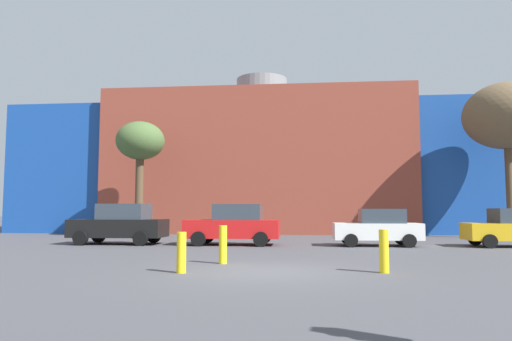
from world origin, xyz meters
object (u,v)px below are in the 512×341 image
Objects in this scene: bollard_yellow_0 at (181,252)px; bollard_yellow_1 at (384,251)px; parked_car_0 at (120,224)px; parked_car_2 at (378,227)px; bare_tree_0 at (140,144)px; bollard_yellow_2 at (223,245)px; parked_car_1 at (234,225)px; bare_tree_1 at (506,116)px.

bollard_yellow_1 is at bearing 5.58° from bollard_yellow_0.
parked_car_2 is (11.93, 0.00, -0.12)m from parked_car_0.
parked_car_0 is at bearing -78.47° from bare_tree_0.
bollard_yellow_2 is (6.17, -7.51, -0.37)m from parked_car_0.
parked_car_1 is at bearing 95.70° from bollard_yellow_2.
parked_car_0 is at bearing 139.19° from bollard_yellow_1.
parked_car_0 reaches higher than parked_car_1.
bare_tree_1 is 20.73m from bollard_yellow_2.
bollard_yellow_0 is 0.94× the size of bollard_yellow_1.
parked_car_0 is 1.01× the size of parked_car_1.
bollard_yellow_1 reaches higher than bollard_yellow_0.
parked_car_0 is at bearing 0.00° from parked_car_1.
bollard_yellow_0 is at bearing 90.24° from parked_car_1.
bollard_yellow_2 is (-5.76, -7.51, -0.26)m from parked_car_2.
parked_car_0 is at bearing 129.42° from bollard_yellow_2.
parked_car_0 is 11.11m from bollard_yellow_0.
parked_car_0 is at bearing -162.84° from bare_tree_1.
parked_car_2 is 15.18m from bare_tree_0.
parked_car_2 is 11.64m from bollard_yellow_0.
bollard_yellow_0 is (6.67, -15.57, -5.11)m from bare_tree_0.
parked_car_1 is at bearing -157.15° from bare_tree_1.
bollard_yellow_1 is at bearing -51.90° from bare_tree_0.
bare_tree_0 is (-13.14, 5.91, 4.80)m from parked_car_2.
bare_tree_1 is (21.49, 0.36, 1.33)m from bare_tree_0.
parked_car_1 is 10.54m from bollard_yellow_1.
bollard_yellow_2 is at bearing 159.57° from bollard_yellow_1.
bollard_yellow_1 is at bearing 119.53° from parked_car_1.
parked_car_2 is at bearing -24.22° from bare_tree_0.
parked_car_0 is 7.64m from bare_tree_0.
parked_car_0 is 3.96× the size of bollard_yellow_1.
bollard_yellow_2 is (-14.11, -13.77, -6.39)m from bare_tree_1.
bare_tree_1 reaches higher than bare_tree_0.
bollard_yellow_1 is at bearing -20.43° from bollard_yellow_2.
parked_car_1 is 7.55m from bollard_yellow_2.
bollard_yellow_1 is (5.19, -9.16, -0.38)m from parked_car_1.
bare_tree_0 is at bearing -24.22° from parked_car_2.
parked_car_0 is 5.42m from parked_car_1.
bare_tree_0 is 6.33× the size of bollard_yellow_1.
bollard_yellow_0 is at bearing 119.47° from parked_car_0.
parked_car_0 is at bearing 0.00° from parked_car_2.
bare_tree_1 is at bearing 44.30° from bollard_yellow_2.
parked_car_1 is at bearing 119.53° from bollard_yellow_1.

